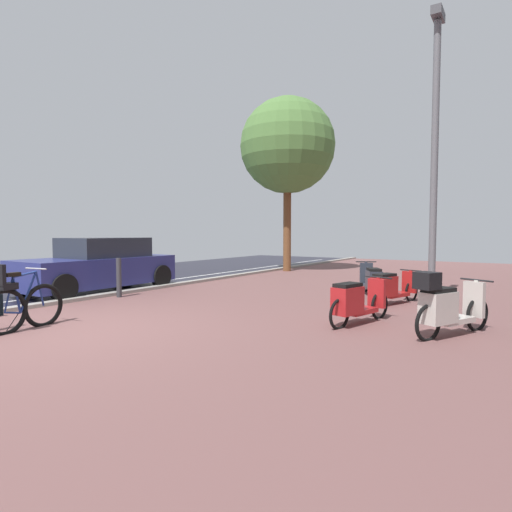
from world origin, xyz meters
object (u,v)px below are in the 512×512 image
(scooter_extra, at_px, (372,280))
(lamp_post, at_px, (435,145))
(scooter_far, at_px, (446,306))
(street_tree, at_px, (287,146))
(scooter_near, at_px, (391,287))
(bollard_far, at_px, (119,278))
(bicycle_foreground, at_px, (20,305))
(scooter_mid, at_px, (355,302))
(parked_car_near, at_px, (99,266))

(scooter_extra, bearing_deg, lamp_post, -23.83)
(scooter_far, height_order, street_tree, street_tree)
(scooter_far, bearing_deg, scooter_near, 121.10)
(scooter_near, relative_size, bollard_far, 1.78)
(bicycle_foreground, height_order, scooter_near, bicycle_foreground)
(bicycle_foreground, relative_size, bollard_far, 1.48)
(scooter_mid, xyz_separation_m, lamp_post, (0.74, 2.55, 2.93))
(parked_car_near, relative_size, street_tree, 0.58)
(bicycle_foreground, bearing_deg, scooter_near, 52.02)
(scooter_near, distance_m, parked_car_near, 7.30)
(scooter_mid, height_order, scooter_extra, scooter_extra)
(scooter_extra, bearing_deg, bicycle_foreground, -119.18)
(scooter_near, bearing_deg, scooter_extra, 126.59)
(scooter_mid, bearing_deg, scooter_far, -2.77)
(scooter_far, bearing_deg, bicycle_foreground, -150.90)
(scooter_near, relative_size, scooter_mid, 1.00)
(parked_car_near, relative_size, bollard_far, 4.27)
(scooter_extra, distance_m, bollard_far, 6.04)
(scooter_mid, height_order, lamp_post, lamp_post)
(scooter_near, bearing_deg, parked_car_near, -163.80)
(bicycle_foreground, distance_m, scooter_far, 6.49)
(scooter_mid, bearing_deg, scooter_near, 90.39)
(bicycle_foreground, height_order, scooter_extra, bicycle_foreground)
(bicycle_foreground, bearing_deg, lamp_post, 48.91)
(lamp_post, bearing_deg, bicycle_foreground, -131.09)
(scooter_extra, bearing_deg, scooter_mid, -77.45)
(scooter_mid, height_order, bollard_far, bollard_far)
(scooter_extra, relative_size, bollard_far, 1.69)
(scooter_far, bearing_deg, bollard_far, -178.81)
(scooter_far, height_order, lamp_post, lamp_post)
(scooter_mid, bearing_deg, scooter_extra, 102.55)
(scooter_mid, bearing_deg, bicycle_foreground, -143.07)
(bicycle_foreground, xyz_separation_m, lamp_post, (5.03, 5.77, 2.93))
(parked_car_near, relative_size, lamp_post, 0.66)
(bicycle_foreground, distance_m, scooter_mid, 5.37)
(scooter_far, distance_m, street_tree, 11.43)
(bicycle_foreground, relative_size, lamp_post, 0.23)
(scooter_near, xyz_separation_m, scooter_extra, (-0.69, 0.94, 0.02))
(scooter_far, height_order, scooter_extra, scooter_far)
(scooter_mid, bearing_deg, street_tree, 125.30)
(parked_car_near, distance_m, bollard_far, 1.40)
(scooter_extra, distance_m, lamp_post, 3.34)
(lamp_post, bearing_deg, bollard_far, -156.80)
(bicycle_foreground, height_order, parked_car_near, parked_car_near)
(lamp_post, relative_size, bollard_far, 6.44)
(scooter_extra, xyz_separation_m, lamp_post, (1.45, -0.64, 2.93))
(scooter_near, height_order, scooter_far, scooter_far)
(scooter_mid, bearing_deg, parked_car_near, 178.22)
(bollard_far, bearing_deg, parked_car_near, 161.88)
(scooter_mid, relative_size, parked_car_near, 0.41)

